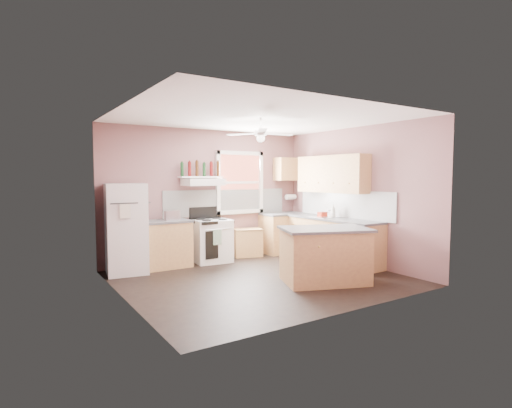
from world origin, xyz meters
TOP-DOWN VIEW (x-y plane):
  - floor at (0.00, 0.00)m, footprint 4.50×4.50m
  - ceiling at (0.00, 0.00)m, footprint 4.50×4.50m
  - wall_back at (0.00, 2.02)m, footprint 4.50×0.05m
  - wall_right at (2.27, 0.00)m, footprint 0.05×4.00m
  - wall_left at (-2.27, 0.00)m, footprint 0.05×4.00m
  - backsplash_back at (0.45, 1.99)m, footprint 2.90×0.03m
  - backsplash_right at (2.23, 0.30)m, footprint 0.03×2.60m
  - window_view at (0.75, 1.98)m, footprint 1.00×0.02m
  - window_frame at (0.75, 1.96)m, footprint 1.16×0.07m
  - refrigerator at (-1.81, 1.61)m, footprint 0.77×0.75m
  - base_cabinet_left at (-1.06, 1.70)m, footprint 0.90×0.60m
  - counter_left at (-1.06, 1.70)m, footprint 0.92×0.62m
  - toaster at (-0.91, 1.70)m, footprint 0.29×0.18m
  - stove at (-0.09, 1.67)m, footprint 0.77×0.71m
  - range_hood at (-0.23, 1.75)m, footprint 0.78×0.50m
  - bottle_shelf at (-0.23, 1.87)m, footprint 0.90×0.26m
  - cart at (0.81, 1.75)m, footprint 0.69×0.55m
  - base_cabinet_corner at (1.75, 1.70)m, footprint 1.00×0.60m
  - base_cabinet_right at (1.95, 0.30)m, footprint 0.60×2.20m
  - counter_corner at (1.75, 1.70)m, footprint 1.02×0.62m
  - counter_right at (1.94, 0.30)m, footprint 0.62×2.22m
  - sink at (1.94, 0.50)m, footprint 0.55×0.45m
  - faucet at (2.10, 0.50)m, footprint 0.03×0.03m
  - upper_cabinet_right at (2.08, 0.50)m, footprint 0.33×1.80m
  - upper_cabinet_corner at (1.95, 1.83)m, footprint 0.60×0.33m
  - paper_towel at (2.07, 1.86)m, footprint 0.26×0.12m
  - island at (0.75, -0.77)m, footprint 1.52×1.25m
  - island_top at (0.75, -0.77)m, footprint 1.62×1.35m
  - ceiling_fan_hub at (0.00, 0.00)m, footprint 0.20×0.20m
  - soap_bottle at (2.04, 0.40)m, footprint 0.14×0.14m
  - red_caddy at (1.92, 0.59)m, footprint 0.19×0.13m
  - wine_bottles at (-0.22, 1.87)m, footprint 0.86×0.06m

SIDE VIEW (x-z plane):
  - floor at x=0.00m, z-range 0.00..0.00m
  - cart at x=0.81m, z-range 0.00..0.60m
  - base_cabinet_left at x=-1.06m, z-range 0.00..0.86m
  - stove at x=-0.09m, z-range 0.00..0.86m
  - base_cabinet_corner at x=1.75m, z-range 0.00..0.86m
  - base_cabinet_right at x=1.95m, z-range 0.00..0.86m
  - island at x=0.75m, z-range 0.00..0.86m
  - refrigerator at x=-1.81m, z-range 0.00..1.61m
  - counter_left at x=-1.06m, z-range 0.86..0.90m
  - counter_corner at x=1.75m, z-range 0.86..0.90m
  - counter_right at x=1.94m, z-range 0.86..0.90m
  - island_top at x=0.75m, z-range 0.86..0.90m
  - sink at x=1.94m, z-range 0.88..0.91m
  - red_caddy at x=1.92m, z-range 0.90..1.00m
  - faucet at x=2.10m, z-range 0.90..1.04m
  - toaster at x=-0.91m, z-range 0.90..1.08m
  - soap_bottle at x=2.04m, z-range 0.90..1.17m
  - backsplash_back at x=0.45m, z-range 0.90..1.45m
  - backsplash_right at x=2.23m, z-range 0.90..1.45m
  - paper_towel at x=2.07m, z-range 1.19..1.31m
  - wall_back at x=0.00m, z-range 0.00..2.70m
  - wall_right at x=2.27m, z-range 0.00..2.70m
  - wall_left at x=-2.27m, z-range 0.00..2.70m
  - window_view at x=0.75m, z-range 1.00..2.20m
  - window_frame at x=0.75m, z-range 0.92..2.28m
  - range_hood at x=-0.23m, z-range 1.55..1.69m
  - bottle_shelf at x=-0.23m, z-range 1.71..1.73m
  - upper_cabinet_right at x=2.08m, z-range 1.40..2.16m
  - wine_bottles at x=-0.22m, z-range 1.73..2.04m
  - upper_cabinet_corner at x=1.95m, z-range 1.64..2.16m
  - ceiling_fan_hub at x=0.00m, z-range 2.41..2.49m
  - ceiling at x=0.00m, z-range 2.70..2.70m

